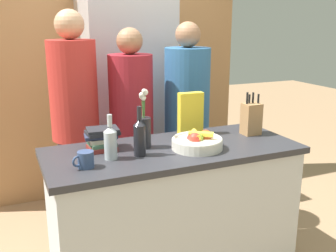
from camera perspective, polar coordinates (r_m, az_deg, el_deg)
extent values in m
cube|color=silver|center=(2.66, 0.73, -13.13)|extent=(1.53, 0.64, 0.89)
cube|color=#2D2D33|center=(2.47, 0.77, -3.60)|extent=(1.60, 0.67, 0.04)
cube|color=#AD7A4C|center=(3.93, -9.22, 9.02)|extent=(2.80, 0.12, 2.60)
cube|color=#B7B7BC|center=(3.67, -5.92, 3.69)|extent=(0.78, 0.60, 1.97)
cylinder|color=#B7B7BC|center=(3.34, -5.28, 4.30)|extent=(0.02, 0.02, 1.08)
cylinder|color=silver|center=(2.45, 4.24, -2.62)|extent=(0.32, 0.32, 0.06)
torus|color=silver|center=(2.44, 4.25, -1.94)|extent=(0.32, 0.32, 0.02)
sphere|color=#C64C23|center=(2.49, 4.32, -1.60)|extent=(0.08, 0.08, 0.08)
sphere|color=#C64C23|center=(2.47, 5.48, -1.42)|extent=(0.08, 0.08, 0.08)
sphere|color=red|center=(2.45, 3.59, -1.86)|extent=(0.07, 0.07, 0.07)
sphere|color=red|center=(2.41, 3.90, -1.85)|extent=(0.08, 0.08, 0.08)
sphere|color=#99B233|center=(2.43, 4.31, -1.72)|extent=(0.07, 0.07, 0.07)
cylinder|color=yellow|center=(2.46, 4.08, -1.24)|extent=(0.08, 0.17, 0.03)
cylinder|color=yellow|center=(2.43, 4.81, -1.16)|extent=(0.15, 0.11, 0.03)
cube|color=#A87A4C|center=(2.79, 11.98, 1.01)|extent=(0.12, 0.10, 0.22)
cylinder|color=black|center=(2.74, 11.42, 3.88)|extent=(0.01, 0.01, 0.09)
cylinder|color=black|center=(2.76, 11.72, 3.78)|extent=(0.01, 0.01, 0.07)
cylinder|color=black|center=(2.78, 12.24, 3.93)|extent=(0.01, 0.01, 0.08)
cylinder|color=black|center=(2.78, 12.97, 3.78)|extent=(0.01, 0.01, 0.07)
cylinder|color=#232328|center=(2.44, -3.50, -0.99)|extent=(0.09, 0.09, 0.19)
cylinder|color=#477538|center=(2.40, -3.41, 3.05)|extent=(0.01, 0.02, 0.16)
sphere|color=white|center=(2.39, -3.34, 4.91)|extent=(0.04, 0.04, 0.04)
cylinder|color=#477538|center=(2.41, -3.51, 2.67)|extent=(0.02, 0.01, 0.12)
sphere|color=white|center=(2.41, -3.50, 4.12)|extent=(0.03, 0.03, 0.03)
cylinder|color=#477538|center=(2.41, -3.67, 2.75)|extent=(0.01, 0.01, 0.13)
sphere|color=white|center=(2.39, -3.76, 4.30)|extent=(0.04, 0.04, 0.04)
cylinder|color=#477538|center=(2.40, -3.75, 2.85)|extent=(0.01, 0.02, 0.14)
sphere|color=white|center=(2.38, -3.89, 4.54)|extent=(0.03, 0.03, 0.03)
cylinder|color=#477538|center=(2.40, -3.56, 2.57)|extent=(0.01, 0.01, 0.12)
sphere|color=white|center=(2.39, -3.59, 3.96)|extent=(0.03, 0.03, 0.03)
cylinder|color=#477538|center=(2.40, -3.50, 3.12)|extent=(0.01, 0.01, 0.17)
sphere|color=white|center=(2.38, -3.49, 5.06)|extent=(0.03, 0.03, 0.03)
cube|color=yellow|center=(2.72, 3.29, 1.79)|extent=(0.18, 0.07, 0.30)
cylinder|color=#334770|center=(2.17, -11.84, -4.78)|extent=(0.09, 0.09, 0.09)
torus|color=#334770|center=(2.15, -12.99, -5.02)|extent=(0.06, 0.03, 0.06)
cube|color=maroon|center=(2.45, -9.57, -3.15)|extent=(0.17, 0.15, 0.03)
cube|color=#3D6047|center=(2.45, -9.55, -2.53)|extent=(0.16, 0.15, 0.02)
cube|color=#B7A88E|center=(2.45, -9.64, -1.95)|extent=(0.16, 0.13, 0.03)
cube|color=#2D334C|center=(2.44, -9.73, -1.44)|extent=(0.21, 0.14, 0.02)
cube|color=#232328|center=(2.44, -9.51, -0.94)|extent=(0.20, 0.15, 0.02)
cube|color=#232328|center=(2.43, -9.48, -0.53)|extent=(0.20, 0.16, 0.02)
cylinder|color=black|center=(2.30, -4.13, -2.12)|extent=(0.07, 0.07, 0.18)
cone|color=black|center=(2.27, -4.18, 0.53)|extent=(0.07, 0.07, 0.04)
cylinder|color=black|center=(2.26, -4.21, 1.92)|extent=(0.03, 0.03, 0.08)
cylinder|color=#B2BCC1|center=(2.27, -8.33, -2.81)|extent=(0.07, 0.07, 0.16)
cone|color=#B2BCC1|center=(2.24, -8.42, -0.44)|extent=(0.07, 0.07, 0.03)
cylinder|color=#B2BCC1|center=(2.23, -8.47, 0.80)|extent=(0.03, 0.03, 0.07)
cube|color=#383842|center=(3.14, -12.68, -9.24)|extent=(0.28, 0.20, 0.86)
cylinder|color=red|center=(2.91, -13.57, 5.03)|extent=(0.34, 0.34, 0.71)
sphere|color=tan|center=(2.87, -14.15, 14.12)|extent=(0.21, 0.21, 0.21)
cube|color=#383842|center=(3.19, -5.06, -9.06)|extent=(0.26, 0.18, 0.80)
cylinder|color=maroon|center=(2.97, -5.38, 3.91)|extent=(0.33, 0.33, 0.66)
sphere|color=#996B4C|center=(2.92, -5.59, 12.19)|extent=(0.19, 0.19, 0.19)
cube|color=#383842|center=(3.36, 2.64, -7.58)|extent=(0.31, 0.24, 0.82)
cylinder|color=#2D6093|center=(3.15, 2.80, 5.10)|extent=(0.36, 0.36, 0.68)
sphere|color=#996B4C|center=(3.10, 2.91, 13.11)|extent=(0.20, 0.20, 0.20)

